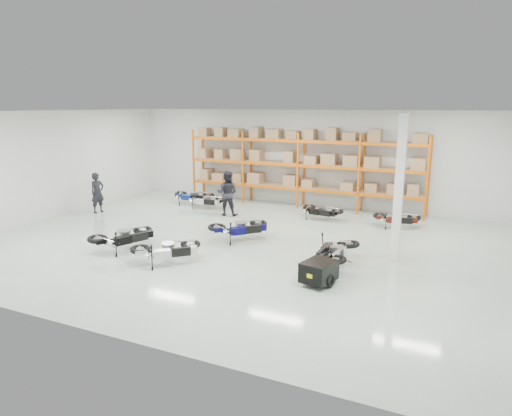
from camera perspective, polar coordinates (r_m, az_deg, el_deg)
The scene contains 14 objects.
room at distance 15.50m, azimuth -2.24°, elevation 3.58°, with size 18.00×18.00×18.00m.
pallet_rack at distance 21.39m, azimuth 5.66°, elevation 6.11°, with size 11.28×0.98×3.62m.
structural_column at distance 14.45m, azimuth 17.44°, elevation 2.31°, with size 0.25×0.25×4.50m, color white.
moto_blue_centre at distance 16.21m, azimuth -2.01°, elevation -2.04°, with size 0.85×1.90×1.16m, color #080746, non-canonical shape.
moto_silver_left at distance 14.09m, azimuth -11.09°, elevation -4.66°, with size 0.82×1.84×1.12m, color #B2B4B9, non-canonical shape.
moto_black_far_left at distance 15.71m, azimuth -16.19°, elevation -3.00°, with size 0.86×1.93×1.18m, color black, non-canonical shape.
moto_touring_right at distance 13.81m, azimuth 9.84°, elevation -4.87°, with size 0.85×1.92×1.18m, color black, non-canonical shape.
trailer at distance 12.42m, azimuth 7.86°, elevation -7.86°, with size 0.92×1.60×0.65m.
moto_back_a at distance 22.20m, azimuth -7.95°, elevation 1.80°, with size 0.78×1.76×1.08m, color navy, non-canonical shape.
moto_back_b at distance 21.30m, azimuth -6.35°, elevation 1.24°, with size 0.71×1.60×0.97m, color silver, non-canonical shape.
moto_back_c at distance 19.29m, azimuth 8.09°, elevation -0.02°, with size 0.71×1.60×0.98m, color black, non-canonical shape.
moto_back_d at distance 18.67m, azimuth 17.24°, elevation -0.94°, with size 0.70×1.57×0.96m, color #40120C, non-canonical shape.
person_left at distance 21.47m, azimuth -19.20°, elevation 1.81°, with size 0.65×0.43×1.80m, color black.
person_back at distance 19.81m, azimuth -3.62°, elevation 1.85°, with size 0.95×0.74×1.95m, color black.
Camera 1 is at (6.95, -13.62, 4.74)m, focal length 32.00 mm.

